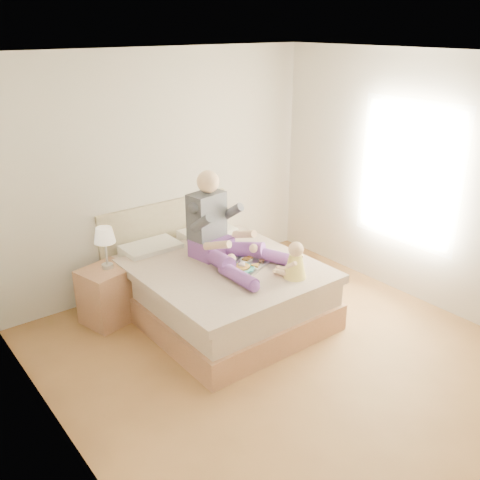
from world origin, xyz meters
TOP-DOWN VIEW (x-y plane):
  - room at (0.08, 0.01)m, footprint 4.02×4.22m
  - bed at (0.00, 1.08)m, footprint 1.70×2.18m
  - nightstand at (-1.00, 1.61)m, footprint 0.58×0.54m
  - lamp at (-0.96, 1.63)m, footprint 0.21×0.21m
  - adult at (0.08, 1.07)m, footprint 0.81×1.21m
  - tray at (0.16, 0.75)m, footprint 0.51×0.46m
  - baby at (0.39, 0.27)m, footprint 0.29×0.33m

SIDE VIEW (x-z plane):
  - nightstand at x=-1.00m, z-range 0.00..0.60m
  - bed at x=0.00m, z-range -0.18..0.82m
  - tray at x=0.16m, z-range 0.58..0.70m
  - baby at x=0.39m, z-range 0.58..0.95m
  - adult at x=0.08m, z-range 0.41..1.37m
  - lamp at x=-0.96m, z-range 0.71..1.15m
  - room at x=0.08m, z-range 0.15..2.87m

